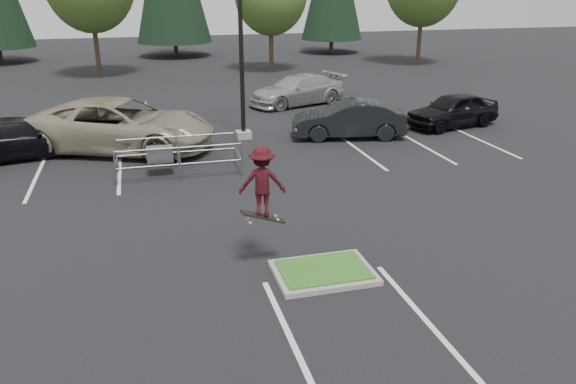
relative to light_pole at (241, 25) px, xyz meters
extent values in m
plane|color=black|center=(-0.50, -12.00, -4.56)|extent=(120.00, 120.00, 0.00)
cube|color=gray|center=(-0.50, -12.00, -4.50)|extent=(2.20, 1.60, 0.12)
cube|color=#336A21|center=(-0.50, -12.00, -4.42)|extent=(1.95, 1.35, 0.05)
cube|color=silver|center=(-5.00, -3.00, -4.56)|extent=(0.12, 5.20, 0.01)
cube|color=silver|center=(-7.70, -3.00, -4.56)|extent=(0.12, 5.20, 0.01)
cube|color=silver|center=(4.00, -3.00, -4.56)|extent=(0.12, 5.20, 0.01)
cube|color=silver|center=(6.70, -3.00, -4.56)|extent=(0.12, 5.20, 0.01)
cube|color=silver|center=(9.40, -3.00, -4.56)|extent=(0.12, 5.20, 0.01)
cube|color=silver|center=(-1.85, -15.00, -4.56)|extent=(0.12, 6.00, 0.01)
cube|color=silver|center=(0.85, -15.00, -4.56)|extent=(0.12, 6.00, 0.01)
cube|color=gray|center=(0.00, 0.00, -4.41)|extent=(0.60, 0.60, 0.30)
cylinder|color=black|center=(0.00, 0.00, 0.44)|extent=(0.18, 0.18, 10.00)
cylinder|color=#38281C|center=(-6.50, 18.50, -2.81)|extent=(0.32, 0.32, 3.50)
cylinder|color=#38281C|center=(5.50, 17.80, -3.04)|extent=(0.32, 0.32, 3.04)
sphere|color=#305D22|center=(6.10, 17.50, 0.24)|extent=(3.20, 3.20, 3.20)
cylinder|color=#38281C|center=(17.50, 18.30, -2.85)|extent=(0.32, 0.32, 3.42)
cylinder|color=#38281C|center=(-14.50, 28.00, -3.96)|extent=(0.36, 0.36, 1.20)
cylinder|color=#38281C|center=(-0.50, 28.50, -3.96)|extent=(0.36, 0.36, 1.20)
cylinder|color=#38281C|center=(13.50, 27.50, -3.96)|extent=(0.36, 0.36, 1.20)
cylinder|color=gray|center=(-5.05, -4.68, -3.97)|extent=(0.06, 0.06, 1.17)
cylinder|color=gray|center=(-5.03, -3.25, -3.97)|extent=(0.06, 0.06, 1.17)
cylinder|color=gray|center=(-3.01, -4.71, -3.97)|extent=(0.06, 0.06, 1.17)
cylinder|color=gray|center=(-2.99, -3.29, -3.97)|extent=(0.06, 0.06, 1.17)
cylinder|color=gray|center=(-0.97, -4.75, -3.97)|extent=(0.06, 0.06, 1.17)
cylinder|color=gray|center=(-0.95, -3.32, -3.97)|extent=(0.06, 0.06, 1.17)
cylinder|color=gray|center=(-3.01, -4.71, -4.00)|extent=(4.09, 0.12, 0.05)
cylinder|color=gray|center=(-3.01, -4.71, -3.44)|extent=(4.09, 0.12, 0.05)
cylinder|color=gray|center=(-2.99, -3.29, -4.00)|extent=(4.09, 0.12, 0.05)
cylinder|color=gray|center=(-2.99, -3.29, -3.44)|extent=(4.09, 0.12, 0.05)
cube|color=gray|center=(-3.61, -3.99, -3.82)|extent=(0.88, 0.55, 0.49)
cube|color=black|center=(-1.70, -11.23, -3.32)|extent=(1.01, 0.38, 0.39)
cylinder|color=beige|center=(-2.02, -11.34, -3.38)|extent=(0.06, 0.04, 0.06)
cylinder|color=beige|center=(-2.02, -11.13, -3.38)|extent=(0.06, 0.04, 0.06)
cylinder|color=beige|center=(-1.38, -11.34, -3.38)|extent=(0.06, 0.04, 0.06)
cylinder|color=beige|center=(-1.38, -11.13, -3.38)|extent=(0.06, 0.04, 0.06)
imported|color=maroon|center=(-1.70, -11.23, -2.49)|extent=(1.12, 0.77, 1.59)
imported|color=tan|center=(-5.00, -0.50, -3.56)|extent=(7.92, 5.92, 2.00)
imported|color=black|center=(-8.50, -0.50, -3.82)|extent=(5.39, 3.05, 1.47)
imported|color=black|center=(4.28, -1.05, -3.78)|extent=(4.93, 2.55, 1.55)
imported|color=black|center=(9.50, -0.50, -3.81)|extent=(4.71, 2.76, 1.51)
imported|color=#AEAEA8|center=(4.15, 6.00, -3.78)|extent=(5.77, 3.77, 1.55)
camera|label=1|loc=(-4.18, -22.53, 1.63)|focal=35.00mm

